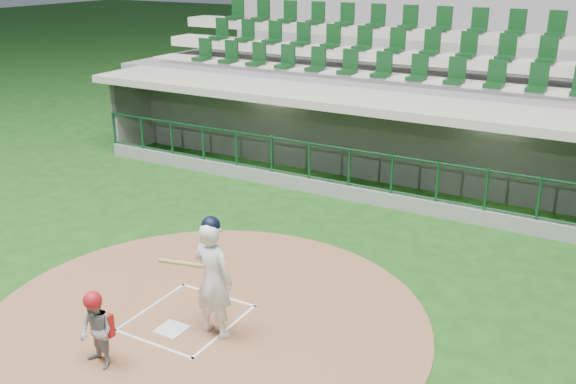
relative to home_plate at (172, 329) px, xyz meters
name	(u,v)px	position (x,y,z in m)	size (l,w,h in m)	color
ground	(199,310)	(0.00, 0.70, -0.02)	(120.00, 120.00, 0.00)	#154212
dirt_circle	(206,320)	(0.30, 0.50, -0.02)	(7.20, 7.20, 0.01)	brown
home_plate	(172,329)	(0.00, 0.00, 0.00)	(0.43, 0.43, 0.02)	silver
batter_box_chalk	(187,318)	(0.00, 0.40, 0.00)	(1.55, 1.80, 0.01)	silver
dugout_structure	(381,142)	(0.05, 8.50, 0.95)	(16.40, 3.70, 3.00)	slate
seating_deck	(419,103)	(0.00, 11.61, 1.40)	(17.00, 6.72, 5.15)	slate
batter	(213,277)	(0.65, 0.26, 0.96)	(0.90, 0.90, 1.96)	white
catcher	(96,330)	(-0.29, -1.23, 0.58)	(0.61, 0.52, 1.19)	gray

